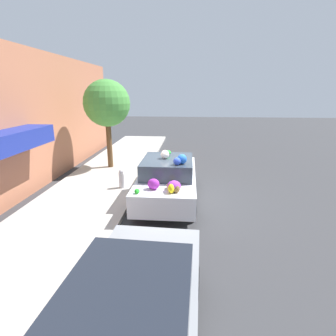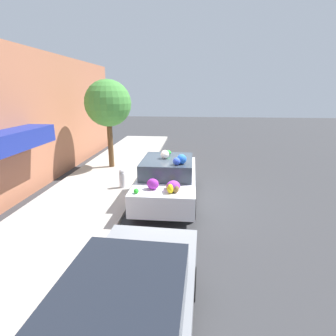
% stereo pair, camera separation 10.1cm
% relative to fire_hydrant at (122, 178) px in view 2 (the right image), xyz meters
% --- Properties ---
extents(ground_plane, '(60.00, 60.00, 0.00)m').
position_rel_fire_hydrant_xyz_m(ground_plane, '(-0.63, -1.68, -0.48)').
color(ground_plane, '#38383A').
extents(sidewalk_curb, '(24.00, 3.20, 0.13)m').
position_rel_fire_hydrant_xyz_m(sidewalk_curb, '(-0.63, 1.02, -0.41)').
color(sidewalk_curb, '#B2ADA3').
rests_on(sidewalk_curb, ground).
extents(building_facade, '(18.00, 1.20, 5.01)m').
position_rel_fire_hydrant_xyz_m(building_facade, '(-0.74, 3.23, 2.01)').
color(building_facade, '#B26B4C').
rests_on(building_facade, ground).
extents(street_tree, '(2.04, 2.04, 3.92)m').
position_rel_fire_hydrant_xyz_m(street_tree, '(2.70, 1.22, 2.53)').
color(street_tree, brown).
rests_on(street_tree, sidewalk_curb).
extents(fire_hydrant, '(0.20, 0.20, 0.70)m').
position_rel_fire_hydrant_xyz_m(fire_hydrant, '(0.00, 0.00, 0.00)').
color(fire_hydrant, '#B2B2B7').
rests_on(fire_hydrant, sidewalk_curb).
extents(art_car, '(4.33, 1.85, 1.75)m').
position_rel_fire_hydrant_xyz_m(art_car, '(-0.69, -1.75, 0.30)').
color(art_car, silver).
rests_on(art_car, ground).
extents(parked_car_plain, '(4.08, 1.85, 1.40)m').
position_rel_fire_hydrant_xyz_m(parked_car_plain, '(-6.24, -1.74, 0.24)').
color(parked_car_plain, gray).
rests_on(parked_car_plain, ground).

